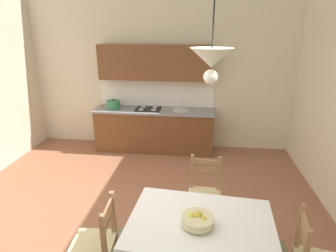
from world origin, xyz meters
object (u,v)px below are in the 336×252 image
object	(u,v)px
dining_chair_kitchen_side	(204,194)
dining_chair_tv_side	(97,244)
dining_table	(200,233)
fruit_bowl	(197,220)
kitchen_cabinetry	(154,111)
pendant_lamp	(211,59)

from	to	relation	value
dining_chair_kitchen_side	dining_chair_tv_side	bearing A→B (deg)	-136.79
dining_table	dining_chair_tv_side	size ratio (longest dim) A/B	1.55
fruit_bowl	dining_chair_kitchen_side	bearing A→B (deg)	85.35
dining_chair_kitchen_side	fruit_bowl	bearing A→B (deg)	-94.65
kitchen_cabinetry	dining_chair_kitchen_side	distance (m)	2.61
pendant_lamp	fruit_bowl	bearing A→B (deg)	140.99
dining_table	dining_chair_kitchen_side	distance (m)	0.96
dining_chair_tv_side	fruit_bowl	xyz separation A→B (m)	(0.99, 0.02, 0.37)
kitchen_cabinetry	dining_chair_tv_side	world-z (taller)	kitchen_cabinetry
kitchen_cabinetry	fruit_bowl	size ratio (longest dim) A/B	8.32
dining_chair_tv_side	fruit_bowl	distance (m)	1.06
dining_chair_kitchen_side	pendant_lamp	world-z (taller)	pendant_lamp
kitchen_cabinetry	dining_table	bearing A→B (deg)	-72.97
kitchen_cabinetry	pendant_lamp	size ratio (longest dim) A/B	3.10
pendant_lamp	kitchen_cabinetry	bearing A→B (deg)	106.90
fruit_bowl	pendant_lamp	xyz separation A→B (m)	(0.05, -0.04, 1.45)
kitchen_cabinetry	fruit_bowl	distance (m)	3.48
kitchen_cabinetry	dining_chair_tv_side	size ratio (longest dim) A/B	2.68
dining_chair_tv_side	dining_table	bearing A→B (deg)	3.88
dining_table	kitchen_cabinetry	bearing A→B (deg)	107.03
dining_table	dining_chair_kitchen_side	world-z (taller)	dining_chair_kitchen_side
dining_chair_kitchen_side	fruit_bowl	size ratio (longest dim) A/B	3.10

